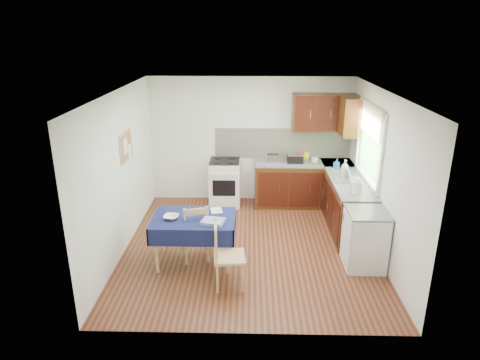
{
  "coord_description": "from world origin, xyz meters",
  "views": [
    {
      "loc": [
        -0.0,
        -6.2,
        3.38
      ],
      "look_at": [
        -0.16,
        0.14,
        1.11
      ],
      "focal_mm": 32.0,
      "sensor_mm": 36.0,
      "label": 1
    }
  ],
  "objects_px": {
    "chair_far": "(195,231)",
    "kettle": "(357,186)",
    "dining_table": "(194,224)",
    "chair_near": "(226,254)",
    "toaster": "(273,159)",
    "sandwich_press": "(295,158)",
    "dish_rack": "(348,179)"
  },
  "relations": [
    {
      "from": "chair_far",
      "to": "kettle",
      "type": "bearing_deg",
      "value": 177.29
    },
    {
      "from": "chair_far",
      "to": "kettle",
      "type": "xyz_separation_m",
      "value": [
        2.51,
        0.57,
        0.53
      ]
    },
    {
      "from": "dish_rack",
      "to": "kettle",
      "type": "distance_m",
      "value": 0.63
    },
    {
      "from": "toaster",
      "to": "sandwich_press",
      "type": "distance_m",
      "value": 0.44
    },
    {
      "from": "dining_table",
      "to": "dish_rack",
      "type": "distance_m",
      "value": 2.81
    },
    {
      "from": "chair_far",
      "to": "sandwich_press",
      "type": "xyz_separation_m",
      "value": [
        1.69,
        2.2,
        0.5
      ]
    },
    {
      "from": "sandwich_press",
      "to": "chair_near",
      "type": "bearing_deg",
      "value": -92.31
    },
    {
      "from": "dining_table",
      "to": "sandwich_press",
      "type": "relative_size",
      "value": 4.0
    },
    {
      "from": "sandwich_press",
      "to": "dish_rack",
      "type": "distance_m",
      "value": 1.3
    },
    {
      "from": "dish_rack",
      "to": "chair_far",
      "type": "bearing_deg",
      "value": -169.86
    },
    {
      "from": "dining_table",
      "to": "chair_far",
      "type": "height_order",
      "value": "chair_far"
    },
    {
      "from": "chair_far",
      "to": "sandwich_press",
      "type": "bearing_deg",
      "value": -142.96
    },
    {
      "from": "dining_table",
      "to": "sandwich_press",
      "type": "distance_m",
      "value": 2.85
    },
    {
      "from": "chair_near",
      "to": "toaster",
      "type": "relative_size",
      "value": 3.82
    },
    {
      "from": "kettle",
      "to": "dish_rack",
      "type": "bearing_deg",
      "value": 91.29
    },
    {
      "from": "toaster",
      "to": "sandwich_press",
      "type": "bearing_deg",
      "value": 31.13
    },
    {
      "from": "dining_table",
      "to": "toaster",
      "type": "distance_m",
      "value": 2.56
    },
    {
      "from": "toaster",
      "to": "dish_rack",
      "type": "distance_m",
      "value": 1.56
    },
    {
      "from": "dining_table",
      "to": "toaster",
      "type": "height_order",
      "value": "toaster"
    },
    {
      "from": "chair_far",
      "to": "chair_near",
      "type": "xyz_separation_m",
      "value": [
        0.5,
        -0.69,
        0.01
      ]
    },
    {
      "from": "sandwich_press",
      "to": "dining_table",
      "type": "bearing_deg",
      "value": -106.81
    },
    {
      "from": "toaster",
      "to": "kettle",
      "type": "bearing_deg",
      "value": -29.1
    },
    {
      "from": "dining_table",
      "to": "kettle",
      "type": "bearing_deg",
      "value": 12.81
    },
    {
      "from": "chair_near",
      "to": "dish_rack",
      "type": "relative_size",
      "value": 2.11
    },
    {
      "from": "chair_near",
      "to": "toaster",
      "type": "height_order",
      "value": "toaster"
    },
    {
      "from": "chair_far",
      "to": "dish_rack",
      "type": "xyz_separation_m",
      "value": [
        2.49,
        1.19,
        0.44
      ]
    },
    {
      "from": "chair_near",
      "to": "dish_rack",
      "type": "height_order",
      "value": "dish_rack"
    },
    {
      "from": "toaster",
      "to": "chair_near",
      "type": "bearing_deg",
      "value": -82.79
    },
    {
      "from": "chair_far",
      "to": "dish_rack",
      "type": "height_order",
      "value": "dish_rack"
    },
    {
      "from": "chair_near",
      "to": "sandwich_press",
      "type": "distance_m",
      "value": 3.17
    },
    {
      "from": "dining_table",
      "to": "chair_far",
      "type": "xyz_separation_m",
      "value": [
        0.01,
        0.06,
        -0.14
      ]
    },
    {
      "from": "sandwich_press",
      "to": "kettle",
      "type": "height_order",
      "value": "kettle"
    }
  ]
}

